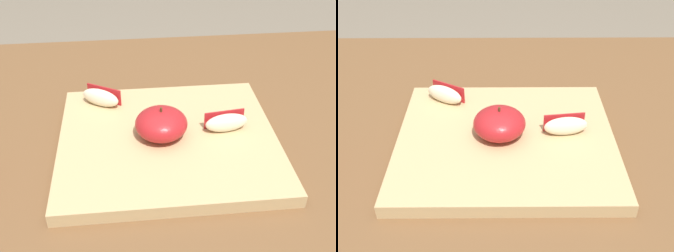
{
  "view_description": "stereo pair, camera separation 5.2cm",
  "coord_description": "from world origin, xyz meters",
  "views": [
    {
      "loc": [
        -0.04,
        -0.56,
        1.18
      ],
      "look_at": [
        0.02,
        -0.02,
        0.79
      ],
      "focal_mm": 44.81,
      "sensor_mm": 36.0,
      "label": 1
    },
    {
      "loc": [
        0.01,
        -0.56,
        1.18
      ],
      "look_at": [
        0.02,
        -0.02,
        0.79
      ],
      "focal_mm": 44.81,
      "sensor_mm": 36.0,
      "label": 2
    }
  ],
  "objects": [
    {
      "name": "apple_half_skin_up",
      "position": [
        0.01,
        -0.01,
        0.8
      ],
      "size": [
        0.08,
        0.08,
        0.05
      ],
      "color": "#B21E23",
      "rests_on": "cutting_board"
    },
    {
      "name": "cutting_board",
      "position": [
        0.02,
        -0.02,
        0.76
      ],
      "size": [
        0.35,
        0.31,
        0.02
      ],
      "color": "tan",
      "rests_on": "dining_table"
    },
    {
      "name": "dining_table",
      "position": [
        0.0,
        0.0,
        0.65
      ],
      "size": [
        1.44,
        0.84,
        0.75
      ],
      "color": "brown",
      "rests_on": "ground_plane"
    },
    {
      "name": "apple_wedge_front",
      "position": [
        0.11,
        -0.01,
        0.79
      ],
      "size": [
        0.07,
        0.03,
        0.03
      ],
      "color": "#F4EACC",
      "rests_on": "cutting_board"
    },
    {
      "name": "apple_wedge_right",
      "position": [
        -0.09,
        0.09,
        0.79
      ],
      "size": [
        0.07,
        0.06,
        0.03
      ],
      "color": "#F4EACC",
      "rests_on": "cutting_board"
    }
  ]
}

